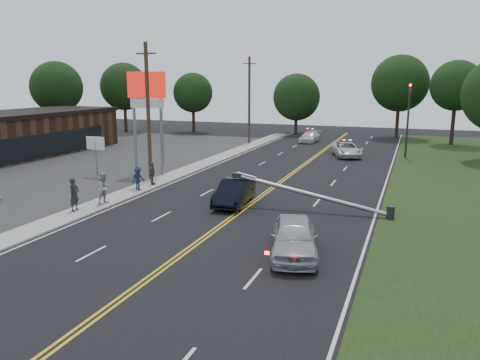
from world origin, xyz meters
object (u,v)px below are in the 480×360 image
at_px(utility_pole_mid, 148,112).
at_px(crashed_sedan, 234,192).
at_px(traffic_signal, 408,114).
at_px(bystander_b, 105,188).
at_px(small_sign, 96,147).
at_px(bystander_a, 74,194).
at_px(bystander_d, 152,173).
at_px(fallen_streetlight, 319,196).
at_px(bystander_c, 138,178).
at_px(emergency_b, 310,137).
at_px(waiting_sedan, 294,237).
at_px(pylon_sign, 147,98).
at_px(emergency_a, 347,150).
at_px(utility_pole_far, 249,100).

height_order(utility_pole_mid, crashed_sedan, utility_pole_mid).
relative_size(traffic_signal, bystander_b, 3.71).
distance_m(small_sign, bystander_a, 10.53).
relative_size(utility_pole_mid, bystander_d, 6.26).
distance_m(traffic_signal, fallen_streetlight, 22.62).
bearing_deg(bystander_c, fallen_streetlight, -77.85).
xyz_separation_m(emergency_b, bystander_c, (-5.23, -29.60, 0.28)).
xyz_separation_m(crashed_sedan, emergency_b, (-1.99, 30.37, -0.12)).
bearing_deg(traffic_signal, waiting_sedan, -97.37).
bearing_deg(pylon_sign, bystander_c, -66.02).
xyz_separation_m(traffic_signal, bystander_c, (-16.42, -21.35, -3.29)).
xyz_separation_m(small_sign, bystander_b, (5.95, -7.08, -1.26)).
height_order(bystander_a, bystander_c, bystander_a).
bearing_deg(waiting_sedan, fallen_streetlight, 77.94).
height_order(waiting_sedan, emergency_b, waiting_sedan).
height_order(emergency_a, emergency_b, emergency_a).
bearing_deg(small_sign, bystander_c, -29.72).
bearing_deg(emergency_a, utility_pole_mid, -144.47).
height_order(traffic_signal, bystander_a, traffic_signal).
height_order(small_sign, fallen_streetlight, small_sign).
distance_m(traffic_signal, waiting_sedan, 29.53).
bearing_deg(crashed_sedan, bystander_b, -163.11).
bearing_deg(bystander_c, crashed_sedan, -80.99).
bearing_deg(pylon_sign, traffic_signal, 40.39).
bearing_deg(bystander_a, utility_pole_far, -1.04).
bearing_deg(small_sign, emergency_a, 44.55).
distance_m(fallen_streetlight, crashed_sedan, 5.09).
relative_size(utility_pole_mid, bystander_b, 5.26).
distance_m(fallen_streetlight, emergency_a, 20.64).
bearing_deg(fallen_streetlight, small_sign, 167.60).
distance_m(traffic_signal, crashed_sedan, 24.21).
xyz_separation_m(utility_pole_far, bystander_d, (1.09, -23.57, -4.17)).
relative_size(emergency_a, bystander_d, 3.14).
height_order(crashed_sedan, emergency_a, crashed_sedan).
height_order(fallen_streetlight, bystander_c, fallen_streetlight).
bearing_deg(fallen_streetlight, bystander_c, 177.02).
bearing_deg(emergency_a, waiting_sedan, -105.00).
height_order(pylon_sign, utility_pole_far, utility_pole_far).
relative_size(small_sign, emergency_b, 0.70).
relative_size(fallen_streetlight, utility_pole_far, 0.94).
xyz_separation_m(pylon_sign, bystander_d, (2.39, -3.57, -5.08)).
bearing_deg(crashed_sedan, emergency_a, 74.22).
bearing_deg(fallen_streetlight, traffic_signal, 79.41).
distance_m(emergency_a, bystander_c, 22.78).
relative_size(small_sign, bystander_a, 1.65).
distance_m(pylon_sign, waiting_sedan, 20.60).
height_order(utility_pole_far, emergency_b, utility_pole_far).
bearing_deg(fallen_streetlight, utility_pole_mid, 163.36).
height_order(small_sign, waiting_sedan, small_sign).
distance_m(emergency_a, bystander_b, 26.07).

